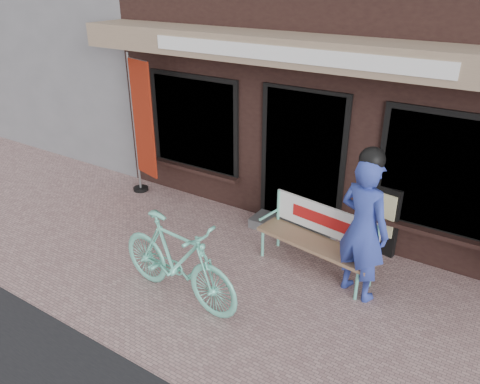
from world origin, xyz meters
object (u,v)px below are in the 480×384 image
Objects in this scene: bicycle at (177,260)px; nobori_red at (142,126)px; person at (364,226)px; menu_stand at (381,219)px; bench at (319,234)px.

bicycle is 0.74× the size of nobori_red.
person is at bearing 5.03° from nobori_red.
bicycle reaches higher than menu_stand.
person is 1.89× the size of menu_stand.
person is (0.64, -0.24, 0.43)m from bench.
nobori_red reaches higher than bench.
bench is 1.65× the size of menu_stand.
nobori_red is at bearing 55.03° from bicycle.
person is 2.24m from bicycle.
bicycle is (-1.79, -1.29, -0.40)m from person.
menu_stand is at bearing -30.73° from bicycle.
menu_stand is (4.06, 0.41, -0.75)m from nobori_red.
bicycle is at bearing -118.56° from bench.
bicycle is 3.16m from nobori_red.
menu_stand is at bearing 65.78° from bench.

